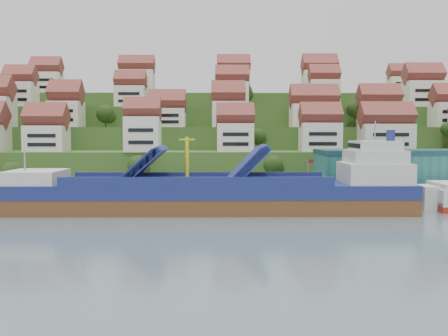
{
  "coord_description": "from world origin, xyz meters",
  "views": [
    {
      "loc": [
        -3.0,
        -102.59,
        16.15
      ],
      "look_at": [
        -1.05,
        14.0,
        8.0
      ],
      "focal_mm": 40.0,
      "sensor_mm": 36.0,
      "label": 1
    }
  ],
  "objects": [
    {
      "name": "ground",
      "position": [
        0.0,
        0.0,
        0.0
      ],
      "size": [
        300.0,
        300.0,
        0.0
      ],
      "primitive_type": "plane",
      "color": "slate",
      "rests_on": "ground"
    },
    {
      "name": "quay",
      "position": [
        20.0,
        15.0,
        1.1
      ],
      "size": [
        180.0,
        14.0,
        2.2
      ],
      "primitive_type": "cube",
      "color": "gray",
      "rests_on": "ground"
    },
    {
      "name": "hillside",
      "position": [
        0.0,
        103.55,
        10.66
      ],
      "size": [
        260.0,
        128.0,
        31.0
      ],
      "color": "#2D4C1E",
      "rests_on": "ground"
    },
    {
      "name": "hillside_village",
      "position": [
        2.54,
        60.22,
        24.24
      ],
      "size": [
        158.06,
        64.92,
        28.76
      ],
      "color": "silver",
      "rests_on": "ground"
    },
    {
      "name": "hillside_trees",
      "position": [
        -16.43,
        44.87,
        16.92
      ],
      "size": [
        143.51,
        62.4,
        31.0
      ],
      "color": "#233D14",
      "rests_on": "ground"
    },
    {
      "name": "warehouse",
      "position": [
        52.0,
        17.0,
        7.2
      ],
      "size": [
        60.0,
        15.0,
        10.0
      ],
      "primitive_type": "cube",
      "color": "#266965",
      "rests_on": "quay"
    },
    {
      "name": "flagpole",
      "position": [
        18.11,
        10.0,
        6.88
      ],
      "size": [
        1.28,
        0.16,
        8.0
      ],
      "color": "gray",
      "rests_on": "quay"
    },
    {
      "name": "cargo_ship",
      "position": [
        -2.23,
        -1.22,
        3.47
      ],
      "size": [
        83.06,
        13.51,
        18.46
      ],
      "rotation": [
        0.0,
        0.0,
        -0.01
      ],
      "color": "brown",
      "rests_on": "ground"
    }
  ]
}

